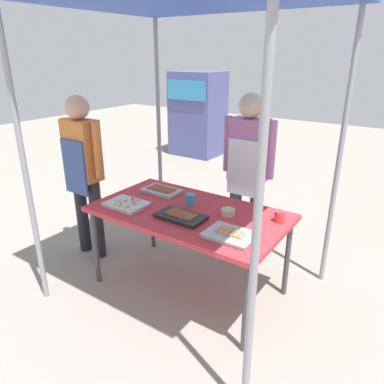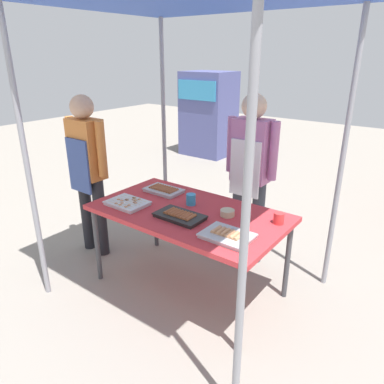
% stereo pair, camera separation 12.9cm
% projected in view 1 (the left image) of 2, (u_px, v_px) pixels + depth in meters
% --- Properties ---
extents(ground_plane, '(18.00, 18.00, 0.00)m').
position_uv_depth(ground_plane, '(189.00, 287.00, 3.25)').
color(ground_plane, gray).
extents(stall_table, '(1.60, 0.90, 0.75)m').
position_uv_depth(stall_table, '(189.00, 216.00, 3.00)').
color(stall_table, '#C63338').
rests_on(stall_table, ground).
extents(stall_canopy, '(2.10, 1.80, 2.36)m').
position_uv_depth(stall_canopy, '(188.00, 9.00, 2.44)').
color(stall_canopy, gray).
rests_on(stall_canopy, ground).
extents(tray_grilled_sausages, '(0.35, 0.22, 0.05)m').
position_uv_depth(tray_grilled_sausages, '(162.00, 190.00, 3.36)').
color(tray_grilled_sausages, '#ADADB2').
rests_on(tray_grilled_sausages, stall_table).
extents(tray_meat_skewers, '(0.34, 0.26, 0.04)m').
position_uv_depth(tray_meat_skewers, '(127.00, 204.00, 3.06)').
color(tray_meat_skewers, silver).
rests_on(tray_meat_skewers, stall_table).
extents(tray_pork_links, '(0.35, 0.26, 0.05)m').
position_uv_depth(tray_pork_links, '(230.00, 235.00, 2.54)').
color(tray_pork_links, '#ADADB2').
rests_on(tray_pork_links, stall_table).
extents(tray_spring_rolls, '(0.39, 0.23, 0.05)m').
position_uv_depth(tray_spring_rolls, '(181.00, 216.00, 2.84)').
color(tray_spring_rolls, black).
rests_on(tray_spring_rolls, stall_table).
extents(condiment_bowl, '(0.11, 0.11, 0.05)m').
position_uv_depth(condiment_bowl, '(228.00, 212.00, 2.89)').
color(condiment_bowl, '#BFB28C').
rests_on(condiment_bowl, stall_table).
extents(drink_cup_near_edge, '(0.08, 0.08, 0.10)m').
position_uv_depth(drink_cup_near_edge, '(190.00, 199.00, 3.08)').
color(drink_cup_near_edge, '#338CBF').
rests_on(drink_cup_near_edge, stall_table).
extents(drink_cup_by_wok, '(0.08, 0.08, 0.09)m').
position_uv_depth(drink_cup_by_wok, '(279.00, 216.00, 2.77)').
color(drink_cup_by_wok, red).
rests_on(drink_cup_by_wok, stall_table).
extents(vendor_woman, '(0.52, 0.23, 1.64)m').
position_uv_depth(vendor_woman, '(248.00, 165.00, 3.40)').
color(vendor_woman, '#333842').
rests_on(vendor_woman, ground).
extents(customer_nearby, '(0.52, 0.23, 1.62)m').
position_uv_depth(customer_nearby, '(83.00, 165.00, 3.47)').
color(customer_nearby, black).
rests_on(customer_nearby, ground).
extents(neighbor_stall_left, '(0.95, 0.83, 1.64)m').
position_uv_depth(neighbor_stall_left, '(198.00, 114.00, 7.27)').
color(neighbor_stall_left, '#4C518C').
rests_on(neighbor_stall_left, ground).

